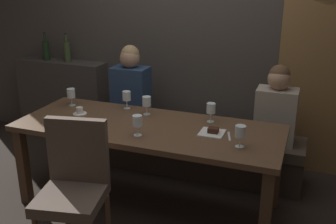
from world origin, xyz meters
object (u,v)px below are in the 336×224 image
Objects in this scene: wine_glass_far_right at (71,94)px; wine_glass_end_right at (240,132)px; diner_bearded at (276,107)px; fork_on_table at (229,136)px; wine_glass_near_left at (137,122)px; wine_glass_far_left at (127,97)px; dining_table at (148,135)px; diner_redhead at (131,87)px; espresso_cup at (80,111)px; wine_bottle_dark_red at (46,50)px; chair_near_side at (74,180)px; banquette_bench at (176,148)px; wine_glass_near_right at (147,102)px; dessert_plate at (212,132)px; wine_glass_center_back at (211,109)px; wine_bottle_pale_label at (67,51)px.

wine_glass_end_right is at bearing -12.82° from wine_glass_far_right.
diner_bearded is 0.76m from fork_on_table.
wine_glass_end_right is at bearing 4.81° from wine_glass_near_left.
wine_glass_far_left is 1.09m from fork_on_table.
wine_glass_end_right is at bearing -100.97° from diner_bearded.
dining_table is 13.41× the size of wine_glass_near_left.
diner_redhead is 6.73× the size of espresso_cup.
wine_glass_far_left is at bearing -26.79° from wine_bottle_dark_red.
wine_bottle_dark_red is 1.99× the size of wine_glass_far_right.
chair_near_side reaches higher than wine_glass_far_right.
diner_redhead is (-0.48, -0.01, 0.60)m from banquette_bench.
fork_on_table is (-0.11, 0.16, -0.11)m from wine_glass_end_right.
wine_bottle_dark_red is (-2.68, 0.32, 0.28)m from diner_bearded.
wine_glass_far_left is at bearing 160.33° from wine_glass_near_right.
banquette_bench is at bearing 90.00° from dining_table.
wine_glass_end_right is at bearing -33.66° from diner_redhead.
wine_glass_near_right is at bearing 160.89° from dessert_plate.
dessert_plate is (2.27, -1.01, -0.32)m from wine_bottle_dark_red.
wine_glass_far_left is 0.95m from dessert_plate.
wine_glass_far_left is at bearing 41.77° from espresso_cup.
espresso_cup is (-0.68, 0.26, -0.09)m from wine_glass_near_left.
wine_glass_near_right is 0.86× the size of dessert_plate.
dessert_plate is at bearing -72.04° from wine_glass_center_back.
diner_redhead is 4.25× the size of dessert_plate.
diner_bearded is 4.42× the size of wine_glass_far_left.
espresso_cup is 1.22m from dessert_plate.
wine_glass_far_right is at bearing 123.21° from chair_near_side.
wine_glass_far_right is at bearing -178.40° from wine_glass_near_right.
chair_near_side is at bearing -137.24° from dessert_plate.
wine_bottle_pale_label is 1.33m from wine_glass_far_left.
diner_bearded is at bearing -8.03° from wine_bottle_pale_label.
wine_glass_near_left is (0.27, 0.50, 0.29)m from chair_near_side.
wine_glass_far_left reaches higher than dining_table.
dining_table is 11.58× the size of dessert_plate.
wine_glass_center_back reaches higher than banquette_bench.
wine_glass_far_left is at bearing -164.01° from diner_bearded.
wine_bottle_pale_label reaches higher than wine_glass_far_left.
wine_glass_near_right is (1.61, -0.78, -0.22)m from wine_bottle_dark_red.
wine_bottle_dark_red is 1.99× the size of wine_glass_end_right.
wine_glass_end_right is (0.79, -0.16, 0.20)m from dining_table.
wine_glass_end_right is at bearing -28.17° from wine_bottle_pale_label.
diner_bearded reaches higher than wine_glass_center_back.
wine_glass_near_right is (-1.07, -0.46, 0.06)m from diner_bearded.
chair_near_side is (-0.26, -0.72, -0.09)m from dining_table.
chair_near_side is at bearing -80.98° from diner_redhead.
chair_near_side is 5.76× the size of fork_on_table.
dining_table is 0.68m from fork_on_table.
banquette_bench is at bearing 75.74° from wine_glass_near_right.
chair_near_side is at bearing -151.53° from wine_glass_end_right.
wine_glass_far_left is 0.96× the size of fork_on_table.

